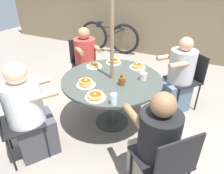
{
  "coord_description": "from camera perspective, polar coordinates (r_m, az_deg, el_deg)",
  "views": [
    {
      "loc": [
        1.01,
        -2.04,
        1.88
      ],
      "look_at": [
        0.0,
        0.0,
        0.58
      ],
      "focal_mm": 32.0,
      "sensor_mm": 36.0,
      "label": 1
    }
  ],
  "objects": [
    {
      "name": "pancake_plate_c",
      "position": [
        2.85,
        7.31,
        5.84
      ],
      "size": [
        0.23,
        0.23,
        0.07
      ],
      "color": "silver",
      "rests_on": "patio_table"
    },
    {
      "name": "umbrella_pole",
      "position": [
        2.43,
        -0.0,
        8.9
      ],
      "size": [
        0.04,
        0.04,
        2.03
      ],
      "primitive_type": "cylinder",
      "color": "#846B4C",
      "rests_on": "ground"
    },
    {
      "name": "pancake_plate_e",
      "position": [
        2.14,
        -4.77,
        -2.66
      ],
      "size": [
        0.23,
        0.23,
        0.06
      ],
      "color": "silver",
      "rests_on": "patio_table"
    },
    {
      "name": "patio_chair_south",
      "position": [
        3.68,
        -8.2,
        7.7
      ],
      "size": [
        0.6,
        0.6,
        0.87
      ],
      "rotation": [
        0.0,
        0.0,
        -2.24
      ],
      "color": "black",
      "rests_on": "ground"
    },
    {
      "name": "pancake_plate_a",
      "position": [
        2.99,
        0.43,
        7.26
      ],
      "size": [
        0.23,
        0.23,
        0.07
      ],
      "color": "silver",
      "rests_on": "patio_table"
    },
    {
      "name": "diner_east",
      "position": [
        3.13,
        18.36,
        2.26
      ],
      "size": [
        0.59,
        0.59,
        1.14
      ],
      "rotation": [
        0.0,
        0.0,
        -3.9
      ],
      "color": "slate",
      "rests_on": "ground"
    },
    {
      "name": "pancake_plate_d",
      "position": [
        2.39,
        -7.49,
        1.06
      ],
      "size": [
        0.23,
        0.23,
        0.08
      ],
      "color": "silver",
      "rests_on": "patio_table"
    },
    {
      "name": "pancake_plate_b",
      "position": [
        2.88,
        -5.12,
        6.08
      ],
      "size": [
        0.23,
        0.23,
        0.05
      ],
      "color": "silver",
      "rests_on": "patio_table"
    },
    {
      "name": "patio_table",
      "position": [
        2.6,
        -0.0,
        0.64
      ],
      "size": [
        1.29,
        1.29,
        0.71
      ],
      "color": "#383D38",
      "rests_on": "ground"
    },
    {
      "name": "patio_chair_west",
      "position": [
        2.39,
        -26.44,
        -8.75
      ],
      "size": [
        0.6,
        0.6,
        0.87
      ],
      "rotation": [
        0.0,
        0.0,
        -0.58
      ],
      "color": "black",
      "rests_on": "ground"
    },
    {
      "name": "patio_chair_north",
      "position": [
        1.84,
        15.14,
        -19.72
      ],
      "size": [
        0.61,
        0.61,
        0.87
      ],
      "rotation": [
        0.0,
        0.0,
        0.84
      ],
      "color": "black",
      "rests_on": "ground"
    },
    {
      "name": "diner_west",
      "position": [
        2.39,
        -22.46,
        -7.63
      ],
      "size": [
        0.58,
        0.61,
        1.16
      ],
      "rotation": [
        0.0,
        0.0,
        -0.58
      ],
      "color": "#3D3D42",
      "rests_on": "ground"
    },
    {
      "name": "bicycle",
      "position": [
        5.44,
        -0.95,
        14.01
      ],
      "size": [
        1.64,
        0.44,
        0.8
      ],
      "rotation": [
        0.0,
        0.0,
        0.12
      ],
      "color": "black",
      "rests_on": "ground"
    },
    {
      "name": "back_fence",
      "position": [
        5.19,
        15.2,
        17.09
      ],
      "size": [
        10.0,
        0.06,
        1.65
      ],
      "primitive_type": "cube",
      "color": "#7A664C",
      "rests_on": "ground"
    },
    {
      "name": "syrup_bottle",
      "position": [
        2.38,
        2.77,
        1.78
      ],
      "size": [
        0.1,
        0.08,
        0.14
      ],
      "color": "brown",
      "rests_on": "patio_table"
    },
    {
      "name": "ground_plane",
      "position": [
        2.95,
        -0.0,
        -9.81
      ],
      "size": [
        12.0,
        12.0,
        0.0
      ],
      "primitive_type": "plane",
      "color": "gray"
    },
    {
      "name": "diner_south",
      "position": [
        3.53,
        -7.33,
        6.69
      ],
      "size": [
        0.58,
        0.56,
        1.13
      ],
      "rotation": [
        0.0,
        0.0,
        -2.24
      ],
      "color": "beige",
      "rests_on": "ground"
    },
    {
      "name": "diner_north",
      "position": [
        1.94,
        12.08,
        -16.67
      ],
      "size": [
        0.59,
        0.58,
        1.1
      ],
      "rotation": [
        0.0,
        0.0,
        0.84
      ],
      "color": "gray",
      "rests_on": "ground"
    },
    {
      "name": "coffee_cup",
      "position": [
        2.52,
        8.9,
        2.99
      ],
      "size": [
        0.09,
        0.09,
        0.09
      ],
      "color": "beige",
      "rests_on": "patio_table"
    },
    {
      "name": "patio_chair_east",
      "position": [
        3.23,
        20.76,
        2.74
      ],
      "size": [
        0.61,
        0.61,
        0.87
      ],
      "rotation": [
        0.0,
        0.0,
        -3.9
      ],
      "color": "black",
      "rests_on": "ground"
    },
    {
      "name": "drinking_glass_a",
      "position": [
        2.02,
        0.51,
        -3.46
      ],
      "size": [
        0.07,
        0.07,
        0.12
      ],
      "primitive_type": "cylinder",
      "color": "silver",
      "rests_on": "patio_table"
    }
  ]
}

